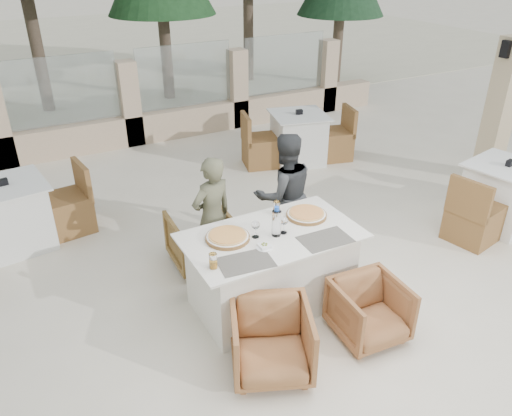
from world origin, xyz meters
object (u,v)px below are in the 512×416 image
armchair_near_right (369,311)px  bg_table_c (501,195)px  armchair_near_left (271,341)px  pizza_right (306,214)px  diner_right (284,195)px  armchair_far_right (285,232)px  wine_glass_centre (256,228)px  dining_table (271,270)px  olive_dish (264,246)px  water_bottle (276,221)px  bg_table_b (298,138)px  wine_glass_near (284,224)px  beer_glass_left (213,261)px  beer_glass_right (276,208)px  pizza_left (228,237)px  diner_left (212,217)px  armchair_far_left (201,239)px  bg_table_a (12,216)px

armchair_near_right → bg_table_c: 2.82m
armchair_near_left → bg_table_c: 3.72m
pizza_right → diner_right: (0.13, 0.61, -0.10)m
armchair_far_right → pizza_right: bearing=54.1°
wine_glass_centre → armchair_far_right: (0.72, 0.65, -0.59)m
dining_table → olive_dish: (-0.17, -0.16, 0.41)m
water_bottle → bg_table_b: (2.09, 2.86, -0.53)m
wine_glass_near → beer_glass_left: wine_glass_near is taller
beer_glass_left → beer_glass_right: beer_glass_left is taller
pizza_left → diner_left: (0.13, 0.63, -0.15)m
dining_table → bg_table_b: (2.12, 2.84, 0.00)m
olive_dish → bg_table_c: (3.39, 0.17, -0.41)m
pizza_left → bg_table_b: 3.71m
wine_glass_centre → beer_glass_left: bearing=-154.5°
pizza_left → armchair_near_right: bearing=-45.1°
pizza_right → beer_glass_left: size_ratio=2.90×
armchair_far_left → diner_left: (0.06, -0.20, 0.35)m
armchair_far_left → bg_table_a: size_ratio=0.39×
dining_table → diner_left: diner_left is taller
beer_glass_right → armchair_far_left: bearing=130.4°
beer_glass_left → armchair_far_right: (1.24, 0.90, -0.56)m
olive_dish → armchair_far_right: size_ratio=0.18×
wine_glass_near → bg_table_b: size_ratio=0.11×
armchair_near_right → bg_table_b: bg_table_b is taller
beer_glass_right → armchair_far_right: size_ratio=0.22×
beer_glass_left → armchair_near_left: 0.79m
beer_glass_left → diner_right: size_ratio=0.10×
beer_glass_right → bg_table_a: beer_glass_right is taller
olive_dish → bg_table_c: bearing=2.9°
wine_glass_near → pizza_left: bearing=163.6°
wine_glass_centre → diner_right: (0.74, 0.72, -0.17)m
armchair_near_left → armchair_near_right: 0.95m
beer_glass_right → diner_left: (-0.49, 0.44, -0.19)m
armchair_near_left → bg_table_c: bearing=34.6°
wine_glass_near → armchair_near_left: (-0.53, -0.71, -0.57)m
olive_dish → diner_right: bearing=50.3°
beer_glass_left → bg_table_a: 2.87m
beer_glass_left → diner_right: (1.26, 0.96, -0.14)m
armchair_far_right → bg_table_c: 2.74m
wine_glass_near → beer_glass_right: size_ratio=1.42×
olive_dish → armchair_near_right: size_ratio=0.19×
armchair_far_right → armchair_near_left: 1.73m
beer_glass_left → olive_dish: beer_glass_left is taller
water_bottle → wine_glass_centre: water_bottle is taller
dining_table → diner_left: (-0.25, 0.75, 0.26)m
pizza_right → armchair_near_left: (-0.88, -0.87, -0.50)m
beer_glass_left → armchair_far_left: size_ratio=0.21×
bg_table_a → wine_glass_near: bearing=-54.1°
beer_glass_right → bg_table_c: (2.99, -0.30, -0.45)m
pizza_left → pizza_right: (0.84, 0.01, -0.00)m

